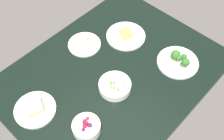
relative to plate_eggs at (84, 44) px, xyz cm
name	(u,v)px	position (x,y,z in cm)	size (l,w,h in cm)	color
dining_table	(112,74)	(-3.43, -24.90, -2.98)	(114.61, 87.89, 4.00)	black
plate_eggs	(84,44)	(0.00, 0.00, 0.00)	(18.78, 18.78, 4.39)	white
plate_broccoli	(178,61)	(25.71, -47.03, 1.04)	(22.66, 22.66, 8.14)	white
plate_cheese	(126,36)	(21.22, -12.99, 0.02)	(22.96, 22.96, 4.12)	white
plate_sandwich	(35,109)	(-45.81, -13.46, 0.36)	(20.37, 20.37, 4.70)	white
bowl_peas	(115,86)	(-9.97, -33.01, 1.35)	(16.76, 16.76, 5.49)	white
bowl_berries	(86,127)	(-35.90, -39.24, 2.10)	(13.34, 13.34, 7.33)	white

